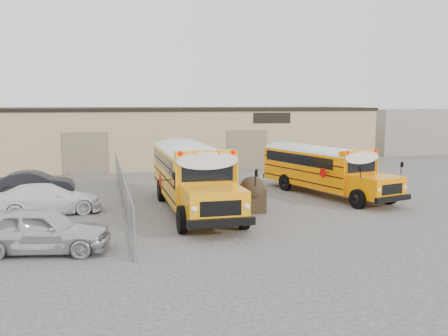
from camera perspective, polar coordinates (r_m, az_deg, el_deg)
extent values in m
plane|color=#423F3C|center=(23.38, 3.72, -5.12)|extent=(120.00, 120.00, 0.00)
cube|color=tan|center=(42.40, -4.49, 3.64)|extent=(30.00, 10.00, 4.50)
cube|color=black|center=(42.30, -4.52, 6.75)|extent=(30.20, 10.20, 0.25)
cube|color=black|center=(38.94, 5.51, 5.72)|extent=(3.00, 0.08, 0.80)
cube|color=#716951|center=(36.90, -15.51, 1.64)|extent=(3.20, 0.08, 3.00)
cube|color=#716951|center=(38.47, 2.66, 2.14)|extent=(3.20, 0.08, 3.00)
cylinder|color=gray|center=(16.31, -10.22, -7.56)|extent=(0.07, 0.07, 1.80)
cylinder|color=gray|center=(19.22, -10.82, -5.27)|extent=(0.07, 0.07, 1.80)
cylinder|color=gray|center=(22.15, -11.25, -3.58)|extent=(0.07, 0.07, 1.80)
cylinder|color=gray|center=(25.10, -11.59, -2.28)|extent=(0.07, 0.07, 1.80)
cylinder|color=gray|center=(28.06, -11.85, -1.26)|extent=(0.07, 0.07, 1.80)
cylinder|color=gray|center=(31.03, -12.06, -0.44)|extent=(0.07, 0.07, 1.80)
cylinder|color=gray|center=(34.00, -12.23, 0.24)|extent=(0.07, 0.07, 1.80)
cylinder|color=gray|center=(24.97, -11.64, -0.29)|extent=(0.05, 18.00, 0.05)
cylinder|color=gray|center=(25.26, -11.53, -4.18)|extent=(0.05, 18.00, 0.05)
cube|color=gray|center=(25.10, -11.59, -2.28)|extent=(0.02, 18.00, 1.70)
cube|color=gray|center=(55.29, 20.17, 4.05)|extent=(10.00, 8.00, 4.40)
cube|color=#FFA00F|center=(30.88, -5.99, 1.04)|extent=(2.68, 8.08, 2.18)
cube|color=#FFA00F|center=(25.85, -4.34, -1.28)|extent=(2.34, 2.34, 1.22)
cube|color=black|center=(26.87, -4.79, 1.40)|extent=(2.18, 0.07, 0.80)
cube|color=silver|center=(30.77, -6.02, 3.35)|extent=(2.68, 8.16, 0.42)
cube|color=#FFA00F|center=(27.05, -4.89, 2.86)|extent=(2.60, 0.54, 0.38)
sphere|color=#E50705|center=(26.64, -7.18, 3.03)|extent=(0.21, 0.21, 0.21)
sphere|color=#E50705|center=(27.00, -2.47, 3.14)|extent=(0.21, 0.21, 0.21)
sphere|color=orange|center=(26.72, -5.87, 3.06)|extent=(0.21, 0.21, 0.21)
sphere|color=orange|center=(26.89, -3.75, 3.11)|extent=(0.21, 0.21, 0.21)
cube|color=black|center=(24.71, -3.83, -2.82)|extent=(2.60, 0.24, 0.30)
cube|color=black|center=(35.03, -6.92, 0.21)|extent=(2.60, 0.22, 0.30)
cube|color=black|center=(30.89, -5.99, 0.89)|extent=(2.72, 7.92, 0.06)
cube|color=black|center=(31.14, -6.09, 2.22)|extent=(2.71, 6.80, 0.66)
cylinder|color=black|center=(25.89, -7.13, -2.67)|extent=(0.30, 1.11, 1.10)
cylinder|color=black|center=(26.30, -1.65, -2.45)|extent=(0.30, 1.11, 1.10)
cylinder|color=black|center=(32.47, -8.58, -0.63)|extent=(0.30, 1.11, 1.10)
cylinder|color=black|center=(32.80, -4.18, -0.48)|extent=(0.30, 1.11, 1.10)
cylinder|color=#BF0505|center=(27.94, -8.85, 0.58)|extent=(0.03, 0.59, 0.59)
cube|color=#FF8900|center=(33.07, 4.28, 1.10)|extent=(4.12, 7.34, 1.88)
cube|color=#FF8900|center=(29.54, 9.18, -0.56)|extent=(2.50, 2.50, 1.06)
cube|color=black|center=(30.22, 7.99, 1.45)|extent=(1.83, 0.57, 0.69)
cube|color=silver|center=(32.97, 4.30, 2.96)|extent=(4.14, 7.41, 0.37)
cube|color=#FF8900|center=(30.34, 7.76, 2.57)|extent=(2.29, 1.06, 0.33)
sphere|color=#E50705|center=(29.58, 6.54, 2.68)|extent=(0.18, 0.18, 0.18)
sphere|color=#E50705|center=(30.76, 9.43, 2.81)|extent=(0.18, 0.18, 0.18)
sphere|color=orange|center=(29.90, 7.36, 2.72)|extent=(0.18, 0.18, 0.18)
sphere|color=orange|center=(30.43, 8.66, 2.78)|extent=(0.18, 0.18, 0.18)
cube|color=black|center=(28.78, 10.52, -1.64)|extent=(2.22, 0.81, 0.26)
cube|color=black|center=(36.14, 1.12, 0.34)|extent=(2.21, 0.79, 0.26)
cube|color=black|center=(33.08, 4.28, 0.98)|extent=(4.12, 7.22, 0.06)
cube|color=black|center=(33.25, 4.03, 2.05)|extent=(3.85, 6.29, 0.57)
cylinder|color=black|center=(29.03, 7.35, -1.72)|extent=(0.51, 0.99, 0.96)
cylinder|color=black|center=(30.39, 10.64, -1.37)|extent=(0.51, 0.99, 0.96)
cylinder|color=black|center=(33.77, 1.40, -0.36)|extent=(0.51, 0.99, 0.96)
cylinder|color=black|center=(34.94, 4.47, -0.11)|extent=(0.51, 0.99, 0.96)
cylinder|color=#BF0505|center=(30.23, 4.37, 0.71)|extent=(0.17, 0.50, 0.51)
cube|color=black|center=(23.41, 3.22, -3.69)|extent=(1.12, 1.01, 1.12)
sphere|color=black|center=(23.32, 3.23, -2.48)|extent=(1.23, 1.23, 1.23)
imported|color=silver|center=(18.20, -20.15, -6.70)|extent=(4.88, 2.69, 1.57)
imported|color=white|center=(24.32, -19.53, -3.36)|extent=(5.03, 2.52, 1.40)
imported|color=black|center=(29.22, -20.82, -1.68)|extent=(4.20, 1.57, 1.37)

